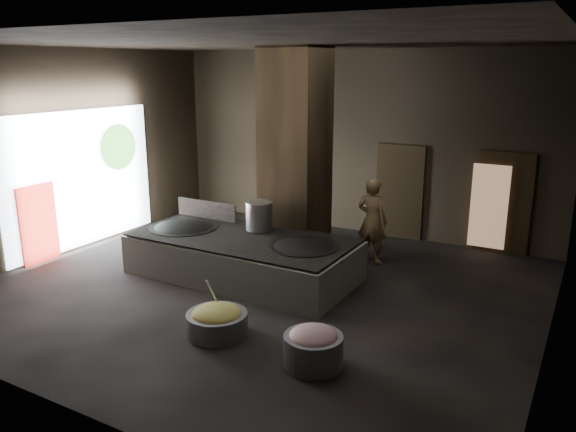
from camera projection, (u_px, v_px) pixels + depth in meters
The scene contains 28 objects.
floor at pixel (261, 290), 10.76m from camera, with size 10.00×9.00×0.10m, color black.
ceiling at pixel (258, 39), 9.56m from camera, with size 10.00×9.00×0.10m, color black.
back_wall at pixel (357, 143), 13.99m from camera, with size 10.00×0.10×4.50m, color black.
front_wall at pixel (45, 236), 6.34m from camera, with size 10.00×0.10×4.50m, color black.
left_wall at pixel (69, 151), 12.56m from camera, with size 0.10×9.00×4.50m, color black.
right_wall at pixel (568, 205), 7.77m from camera, with size 0.10×9.00×4.50m, color black.
pillar at pixel (295, 156), 11.90m from camera, with size 1.20×1.20×4.50m, color black.
hearth_platform at pixel (243, 257), 11.25m from camera, with size 4.48×2.14×0.78m, color #AFC2AF.
platform_cap at pixel (242, 237), 11.14m from camera, with size 4.38×2.10×0.03m, color black.
wok_left at pixel (184, 231), 11.80m from camera, with size 1.41×1.41×0.39m, color black.
wok_left_rim at pixel (184, 227), 11.78m from camera, with size 1.44×1.44×0.05m, color black.
wok_right at pixel (304, 250), 10.56m from camera, with size 1.32×1.32×0.37m, color black.
wok_right_rim at pixel (304, 247), 10.54m from camera, with size 1.34×1.34×0.05m, color black.
stock_pot at pixel (259, 216), 11.49m from camera, with size 0.55×0.55×0.58m, color #B1B4B9.
splash_guard at pixel (207, 210), 12.40m from camera, with size 1.56×0.06×0.39m, color black.
cook at pixel (372, 221), 11.88m from camera, with size 0.68×0.44×1.86m, color olive.
veg_basin at pixel (217, 324), 8.84m from camera, with size 0.97×0.97×0.36m, color slate.
veg_fill at pixel (217, 314), 8.80m from camera, with size 0.79×0.79×0.24m, color #83A24E.
ladle at pixel (214, 297), 8.94m from camera, with size 0.03×0.03×0.76m, color #B1B4B9.
meat_basin at pixel (313, 351), 7.90m from camera, with size 0.84×0.84×0.46m, color slate.
meat_fill at pixel (313, 337), 7.84m from camera, with size 0.70×0.70×0.27m, color #BA6F7E.
doorway_near at pixel (399, 193), 13.63m from camera, with size 1.18×0.08×2.38m, color black.
doorway_near_glow at pixel (390, 193), 13.89m from camera, with size 0.76×0.04×1.79m, color #8C6647.
doorway_far at pixel (503, 205), 12.50m from camera, with size 1.18×0.08×2.38m, color black.
doorway_far_glow at pixel (489, 207), 12.57m from camera, with size 0.80×0.04×1.90m, color #8C6647.
left_opening at pixel (82, 179), 12.85m from camera, with size 0.04×4.20×3.10m, color white.
pavilion_sliver at pixel (38, 224), 11.92m from camera, with size 0.05×0.90×1.70m, color maroon.
tree_silhouette at pixel (119, 147), 13.57m from camera, with size 0.28×1.10×1.10m, color #194714.
Camera 1 is at (5.38, -8.47, 4.12)m, focal length 35.00 mm.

